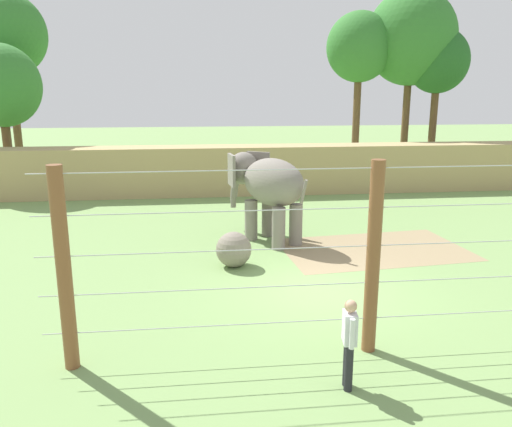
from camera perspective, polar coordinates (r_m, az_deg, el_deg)
The scene contains 12 objects.
ground_plane at distance 13.73m, azimuth 7.09°, elevation -8.50°, with size 120.00×120.00×0.00m, color #759956.
dirt_patch at distance 17.41m, azimuth 12.98°, elevation -3.89°, with size 5.95×3.69×0.01m, color #937F5B.
embankment_wall at distance 25.94m, azimuth 0.40°, elevation 4.92°, with size 36.00×1.80×2.39m, color tan.
elephant at distance 17.55m, azimuth 1.28°, elevation 3.20°, with size 2.92×3.59×2.96m.
enrichment_ball at distance 15.24m, azimuth -2.49°, elevation -4.01°, with size 1.06×1.06×1.06m, color gray.
cable_fence at distance 10.21m, azimuth 12.00°, elevation -4.95°, with size 12.15×0.27×3.89m.
zookeeper at distance 9.30m, azimuth 10.31°, elevation -13.66°, with size 0.26×0.59×1.67m.
tree_far_left at distance 33.49m, azimuth 19.55°, elevation 15.57°, with size 3.63×3.63×8.67m.
tree_left_of_centre at distance 33.16m, azimuth -25.95°, elevation 17.37°, with size 4.31×4.31×10.36m.
tree_behind_wall at distance 32.44m, azimuth 11.42°, elevation 17.55°, with size 3.90×3.90×9.60m.
tree_right_of_centre at distance 33.61m, azimuth 16.84°, elevation 18.14°, with size 5.33×5.33×10.92m.
tree_far_right at distance 29.14m, azimuth -26.50°, elevation 12.54°, with size 3.89×3.89×7.35m.
Camera 1 is at (-3.10, -12.33, 5.17)m, focal length 36.00 mm.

